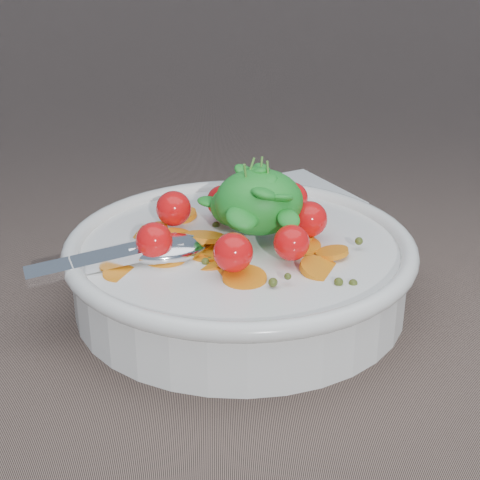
{
  "coord_description": "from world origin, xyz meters",
  "views": [
    {
      "loc": [
        -0.02,
        -0.56,
        0.31
      ],
      "look_at": [
        0.0,
        -0.01,
        0.06
      ],
      "focal_mm": 55.0,
      "sensor_mm": 36.0,
      "label": 1
    }
  ],
  "objects": [
    {
      "name": "bowl",
      "position": [
        0.0,
        -0.01,
        0.03
      ],
      "size": [
        0.32,
        0.29,
        0.12
      ],
      "color": "white",
      "rests_on": "ground"
    },
    {
      "name": "ground",
      "position": [
        0.0,
        0.0,
        0.0
      ],
      "size": [
        6.0,
        6.0,
        0.0
      ],
      "primitive_type": "plane",
      "color": "#796256",
      "rests_on": "ground"
    },
    {
      "name": "napkin",
      "position": [
        0.06,
        0.23,
        0.0
      ],
      "size": [
        0.2,
        0.19,
        0.01
      ],
      "primitive_type": "cube",
      "rotation": [
        0.0,
        0.0,
        0.46
      ],
      "color": "white",
      "rests_on": "ground"
    }
  ]
}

